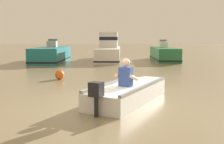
% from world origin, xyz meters
% --- Properties ---
extents(ground_plane, '(120.00, 120.00, 0.00)m').
position_xyz_m(ground_plane, '(0.00, 0.00, 0.00)').
color(ground_plane, '#7A6B4C').
extents(rowboat_with_person, '(2.62, 3.38, 1.19)m').
position_xyz_m(rowboat_with_person, '(0.58, 0.54, 0.25)').
color(rowboat_with_person, white).
rests_on(rowboat_with_person, ground).
extents(moored_boat_teal, '(2.41, 5.19, 1.61)m').
position_xyz_m(moored_boat_teal, '(-3.18, 12.36, 0.49)').
color(moored_boat_teal, '#1E727A').
rests_on(moored_boat_teal, ground).
extents(moored_boat_white, '(2.38, 6.23, 2.12)m').
position_xyz_m(moored_boat_white, '(0.96, 13.40, 0.79)').
color(moored_boat_white, white).
rests_on(moored_boat_white, ground).
extents(moored_boat_green, '(2.02, 4.87, 1.55)m').
position_xyz_m(moored_boat_green, '(5.01, 12.71, 0.47)').
color(moored_boat_green, '#287042').
rests_on(moored_boat_green, ground).
extents(mooring_buoy, '(0.39, 0.39, 0.39)m').
position_xyz_m(mooring_buoy, '(-1.75, 4.48, 0.20)').
color(mooring_buoy, '#E55919').
rests_on(mooring_buoy, ground).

